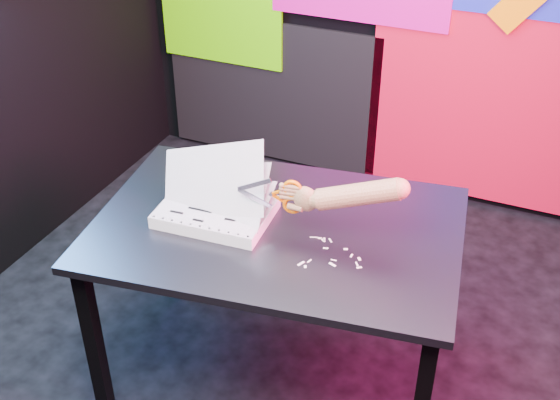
% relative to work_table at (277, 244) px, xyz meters
% --- Properties ---
extents(room, '(3.01, 3.01, 2.71)m').
position_rel_work_table_xyz_m(room, '(0.01, 0.13, 0.68)').
color(room, black).
rests_on(room, ground).
extents(backdrop, '(2.88, 0.05, 2.08)m').
position_rel_work_table_xyz_m(backdrop, '(0.07, 1.59, 0.29)').
color(backdrop, red).
rests_on(backdrop, ground).
extents(work_table, '(1.37, 1.01, 0.75)m').
position_rel_work_table_xyz_m(work_table, '(0.00, 0.00, 0.00)').
color(work_table, black).
rests_on(work_table, ground).
extents(printout_stack, '(0.44, 0.31, 0.29)m').
position_rel_work_table_xyz_m(printout_stack, '(-0.22, -0.04, 0.11)').
color(printout_stack, white).
rests_on(printout_stack, work_table).
extents(scissors, '(0.22, 0.04, 0.13)m').
position_rel_work_table_xyz_m(scissors, '(0.05, -0.03, 0.23)').
color(scissors, '#AEB0C2').
rests_on(scissors, printout_stack).
extents(hand_forearm, '(0.41, 0.11, 0.17)m').
position_rel_work_table_xyz_m(hand_forearm, '(0.25, -0.00, 0.27)').
color(hand_forearm, tan).
rests_on(hand_forearm, work_table).
extents(paper_clippings, '(0.22, 0.18, 0.00)m').
position_rel_work_table_xyz_m(paper_clippings, '(0.23, -0.08, 0.08)').
color(paper_clippings, silver).
rests_on(paper_clippings, work_table).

